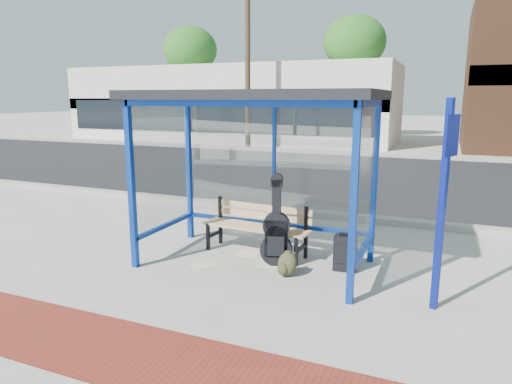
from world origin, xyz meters
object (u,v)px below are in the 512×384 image
at_px(guitar_bag, 276,234).
at_px(backpack, 287,264).
at_px(bench, 257,224).
at_px(suitcase, 345,253).

relative_size(guitar_bag, backpack, 3.74).
height_order(bench, suitcase, bench).
distance_m(bench, suitcase, 1.42).
xyz_separation_m(bench, suitcase, (1.39, -0.21, -0.20)).
bearing_deg(suitcase, backpack, -146.31).
distance_m(suitcase, backpack, 0.84).
height_order(guitar_bag, backpack, guitar_bag).
xyz_separation_m(guitar_bag, backpack, (0.27, -0.32, -0.30)).
distance_m(bench, backpack, 1.04).
bearing_deg(guitar_bag, backpack, -65.89).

